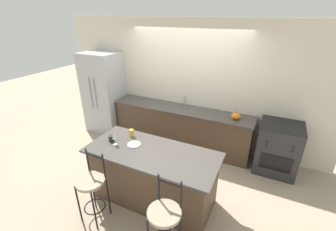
% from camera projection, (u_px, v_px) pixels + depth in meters
% --- Properties ---
extents(ground_plane, '(18.00, 18.00, 0.00)m').
position_uv_depth(ground_plane, '(174.00, 151.00, 4.92)').
color(ground_plane, tan).
extents(wall_back, '(6.00, 0.07, 2.70)m').
position_uv_depth(wall_back, '(187.00, 84.00, 4.88)').
color(wall_back, beige).
rests_on(wall_back, ground_plane).
extents(back_counter, '(3.06, 0.62, 0.90)m').
position_uv_depth(back_counter, '(181.00, 126.00, 5.01)').
color(back_counter, '#4C3828').
rests_on(back_counter, ground_plane).
extents(sink_faucet, '(0.02, 0.13, 0.22)m').
position_uv_depth(sink_faucet, '(185.00, 99.00, 4.92)').
color(sink_faucet, '#ADAFB5').
rests_on(sink_faucet, back_counter).
extents(kitchen_island, '(2.00, 0.88, 0.90)m').
position_uv_depth(kitchen_island, '(153.00, 176.00, 3.50)').
color(kitchen_island, '#4C3828').
rests_on(kitchen_island, ground_plane).
extents(refrigerator, '(0.86, 0.76, 1.95)m').
position_uv_depth(refrigerator, '(105.00, 93.00, 5.51)').
color(refrigerator, '#ADAFB5').
rests_on(refrigerator, ground_plane).
extents(oven_range, '(0.72, 0.68, 0.97)m').
position_uv_depth(oven_range, '(278.00, 148.00, 4.17)').
color(oven_range, '#28282B').
rests_on(oven_range, ground_plane).
extents(bar_stool_near, '(0.40, 0.40, 1.08)m').
position_uv_depth(bar_stool_near, '(92.00, 187.00, 3.11)').
color(bar_stool_near, black).
rests_on(bar_stool_near, ground_plane).
extents(bar_stool_far, '(0.40, 0.40, 1.08)m').
position_uv_depth(bar_stool_far, '(165.00, 219.00, 2.63)').
color(bar_stool_far, black).
rests_on(bar_stool_far, ground_plane).
extents(dinner_plate, '(0.21, 0.21, 0.02)m').
position_uv_depth(dinner_plate, '(134.00, 144.00, 3.48)').
color(dinner_plate, white).
rests_on(dinner_plate, kitchen_island).
extents(wine_glass, '(0.07, 0.07, 0.21)m').
position_uv_depth(wine_glass, '(114.00, 136.00, 3.44)').
color(wine_glass, white).
rests_on(wine_glass, kitchen_island).
extents(coffee_mug, '(0.12, 0.09, 0.09)m').
position_uv_depth(coffee_mug, '(112.00, 138.00, 3.57)').
color(coffee_mug, '#232326').
rests_on(coffee_mug, kitchen_island).
extents(tumbler_cup, '(0.07, 0.07, 0.12)m').
position_uv_depth(tumbler_cup, '(132.00, 133.00, 3.71)').
color(tumbler_cup, gold).
rests_on(tumbler_cup, kitchen_island).
extents(pumpkin_decoration, '(0.17, 0.17, 0.16)m').
position_uv_depth(pumpkin_decoration, '(236.00, 116.00, 4.30)').
color(pumpkin_decoration, orange).
rests_on(pumpkin_decoration, back_counter).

